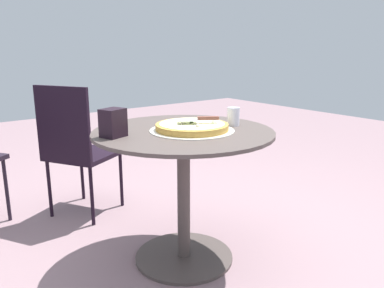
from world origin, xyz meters
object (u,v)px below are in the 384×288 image
(patio_table, at_px, (184,169))
(pizza_on_tray, at_px, (192,127))
(drinking_cup, at_px, (233,117))
(pizza_server, at_px, (199,119))
(patio_chair_far, at_px, (76,144))
(napkin_dispenser, at_px, (113,123))

(patio_table, xyz_separation_m, pizza_on_tray, (0.03, 0.03, 0.23))
(pizza_on_tray, xyz_separation_m, drinking_cup, (0.04, 0.26, 0.03))
(pizza_on_tray, bearing_deg, pizza_server, 56.24)
(drinking_cup, bearing_deg, patio_chair_far, -151.69)
(patio_chair_far, bearing_deg, pizza_on_tray, 15.85)
(pizza_server, bearing_deg, patio_table, -130.87)
(drinking_cup, distance_m, napkin_dispenser, 0.66)
(patio_table, distance_m, patio_chair_far, 0.94)
(drinking_cup, bearing_deg, patio_table, -103.27)
(pizza_on_tray, distance_m, pizza_server, 0.05)
(pizza_on_tray, bearing_deg, drinking_cup, 82.18)
(pizza_server, relative_size, drinking_cup, 2.01)
(patio_table, relative_size, drinking_cup, 9.37)
(pizza_server, height_order, drinking_cup, drinking_cup)
(napkin_dispenser, bearing_deg, pizza_on_tray, 143.72)
(patio_table, relative_size, pizza_on_tray, 2.14)
(pizza_server, relative_size, patio_chair_far, 0.22)
(pizza_server, distance_m, napkin_dispenser, 0.44)
(pizza_on_tray, xyz_separation_m, napkin_dispenser, (-0.12, -0.38, 0.05))
(pizza_server, xyz_separation_m, patio_chair_far, (-0.96, -0.29, -0.28))
(patio_table, xyz_separation_m, drinking_cup, (0.07, 0.29, 0.26))
(pizza_on_tray, height_order, napkin_dispenser, napkin_dispenser)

